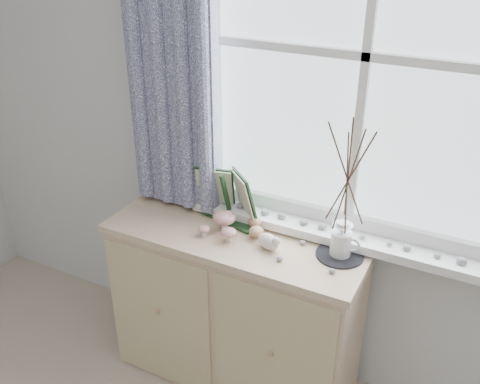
{
  "coord_description": "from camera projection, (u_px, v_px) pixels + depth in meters",
  "views": [
    {
      "loc": [
        0.8,
        -0.04,
        2.14
      ],
      "look_at": [
        -0.1,
        1.7,
        1.1
      ],
      "focal_mm": 40.0,
      "sensor_mm": 36.0,
      "label": 1
    }
  ],
  "objects": [
    {
      "name": "twig_pitcher",
      "position": [
        348.0,
        175.0,
        2.07
      ],
      "size": [
        0.27,
        0.27,
        0.66
      ],
      "rotation": [
        0.0,
        0.0,
        0.18
      ],
      "color": "white",
      "rests_on": "crocheted_doily"
    },
    {
      "name": "sideboard",
      "position": [
        235.0,
        309.0,
        2.59
      ],
      "size": [
        1.2,
        0.45,
        0.85
      ],
      "color": "beige",
      "rests_on": "ground"
    },
    {
      "name": "botanical_book",
      "position": [
        225.0,
        198.0,
        2.44
      ],
      "size": [
        0.39,
        0.21,
        0.26
      ],
      "primitive_type": null,
      "rotation": [
        0.0,
        0.0,
        -0.24
      ],
      "color": "#1C3C1E",
      "rests_on": "sideboard"
    },
    {
      "name": "wooden_eggs",
      "position": [
        256.0,
        227.0,
        2.4
      ],
      "size": [
        0.1,
        0.12,
        0.08
      ],
      "color": "tan",
      "rests_on": "sideboard"
    },
    {
      "name": "songbird_figurine",
      "position": [
        269.0,
        241.0,
        2.28
      ],
      "size": [
        0.16,
        0.12,
        0.08
      ],
      "primitive_type": null,
      "rotation": [
        0.0,
        0.0,
        -0.38
      ],
      "color": "white",
      "rests_on": "sideboard"
    },
    {
      "name": "toadstool_cluster",
      "position": [
        223.0,
        223.0,
        2.38
      ],
      "size": [
        0.18,
        0.16,
        0.1
      ],
      "color": "beige",
      "rests_on": "sideboard"
    },
    {
      "name": "sideboard_pebbles",
      "position": [
        298.0,
        250.0,
        2.27
      ],
      "size": [
        0.33,
        0.23,
        0.02
      ],
      "color": "#969699",
      "rests_on": "sideboard"
    },
    {
      "name": "crocheted_doily",
      "position": [
        340.0,
        255.0,
        2.25
      ],
      "size": [
        0.2,
        0.2,
        0.01
      ],
      "primitive_type": "cylinder",
      "color": "black",
      "rests_on": "sideboard"
    }
  ]
}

